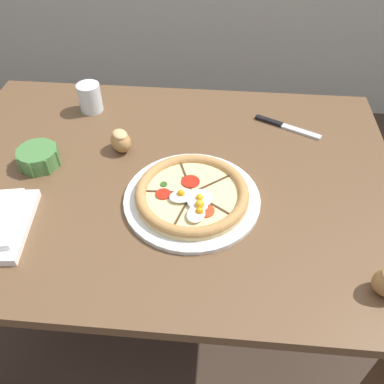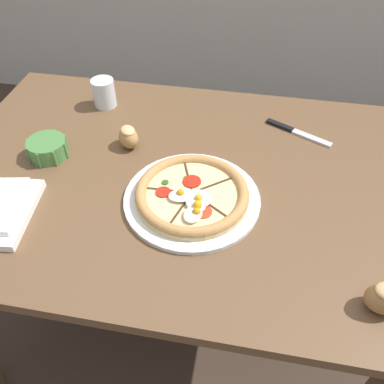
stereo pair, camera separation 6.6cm
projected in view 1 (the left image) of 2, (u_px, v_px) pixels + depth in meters
name	position (u px, v px, depth m)	size (l,w,h in m)	color
ground_plane	(174.00, 315.00, 1.61)	(12.00, 12.00, 0.00)	#3D2D23
dining_table	(167.00, 202.00, 1.15)	(1.23, 0.88, 0.75)	brown
pizza	(192.00, 195.00, 0.99)	(0.34, 0.34, 0.05)	white
ramekin_bowl	(38.00, 157.00, 1.09)	(0.11, 0.11, 0.05)	#4C8442
bread_piece_near	(121.00, 141.00, 1.13)	(0.08, 0.09, 0.06)	#B27F47
knife_main	(286.00, 127.00, 1.22)	(0.19, 0.11, 0.01)	silver
water_glass	(90.00, 99.00, 1.27)	(0.07, 0.07, 0.09)	white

